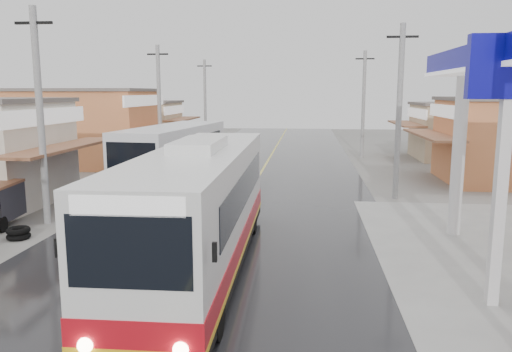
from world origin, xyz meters
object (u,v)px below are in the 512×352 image
Objects in this scene: coach_bus at (201,207)px; cyclist at (126,213)px; second_bus at (174,155)px; tyre_stack at (18,233)px.

cyclist is at bearing 134.16° from coach_bus.
second_bus is 8.31m from cyclist.
tyre_stack is at bearing 161.66° from coach_bus.
coach_bus is 14.88× the size of tyre_stack.
second_bus is 4.82× the size of cyclist.
coach_bus is 7.33m from tyre_stack.
coach_bus reaches higher than cyclist.
second_bus reaches higher than cyclist.
cyclist is at bearing -80.26° from second_bus.
cyclist is 3.61m from tyre_stack.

